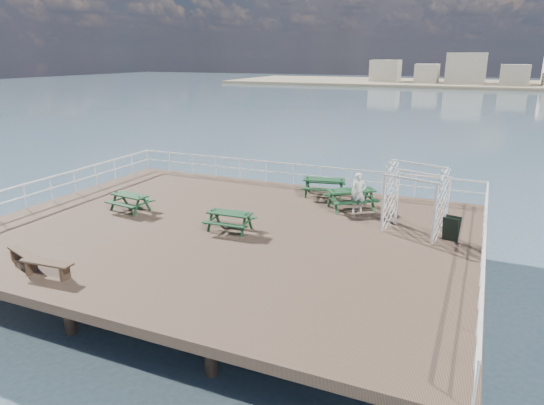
{
  "coord_description": "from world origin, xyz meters",
  "views": [
    {
      "loc": [
        8.46,
        -15.02,
        6.23
      ],
      "look_at": [
        1.7,
        0.35,
        1.1
      ],
      "focal_mm": 32.0,
      "sensor_mm": 36.0,
      "label": 1
    }
  ],
  "objects_px": {
    "flat_bench_far": "(23,255)",
    "picnic_table_b": "(324,184)",
    "picnic_table_a": "(130,199)",
    "picnic_table_d": "(230,217)",
    "flat_bench_near": "(47,265)",
    "trellis_arbor": "(415,203)",
    "person": "(358,193)",
    "picnic_table_c": "(351,195)"
  },
  "relations": [
    {
      "from": "flat_bench_far",
      "to": "picnic_table_b",
      "type": "bearing_deg",
      "value": 78.88
    },
    {
      "from": "picnic_table_a",
      "to": "picnic_table_d",
      "type": "bearing_deg",
      "value": 3.13
    },
    {
      "from": "picnic_table_b",
      "to": "flat_bench_near",
      "type": "distance_m",
      "value": 12.36
    },
    {
      "from": "trellis_arbor",
      "to": "person",
      "type": "xyz_separation_m",
      "value": [
        -2.43,
        1.58,
        -0.33
      ]
    },
    {
      "from": "picnic_table_b",
      "to": "flat_bench_near",
      "type": "height_order",
      "value": "picnic_table_b"
    },
    {
      "from": "picnic_table_b",
      "to": "picnic_table_d",
      "type": "bearing_deg",
      "value": -118.47
    },
    {
      "from": "flat_bench_far",
      "to": "flat_bench_near",
      "type": "bearing_deg",
      "value": 4.03
    },
    {
      "from": "picnic_table_d",
      "to": "trellis_arbor",
      "type": "distance_m",
      "value": 6.71
    },
    {
      "from": "picnic_table_a",
      "to": "picnic_table_b",
      "type": "relative_size",
      "value": 0.84
    },
    {
      "from": "picnic_table_a",
      "to": "person",
      "type": "distance_m",
      "value": 9.45
    },
    {
      "from": "picnic_table_b",
      "to": "person",
      "type": "relative_size",
      "value": 1.28
    },
    {
      "from": "picnic_table_c",
      "to": "picnic_table_b",
      "type": "bearing_deg",
      "value": 102.46
    },
    {
      "from": "picnic_table_d",
      "to": "picnic_table_b",
      "type": "bearing_deg",
      "value": 70.76
    },
    {
      "from": "trellis_arbor",
      "to": "picnic_table_a",
      "type": "bearing_deg",
      "value": -153.21
    },
    {
      "from": "flat_bench_far",
      "to": "trellis_arbor",
      "type": "bearing_deg",
      "value": 53.84
    },
    {
      "from": "picnic_table_a",
      "to": "picnic_table_b",
      "type": "bearing_deg",
      "value": 46.64
    },
    {
      "from": "picnic_table_c",
      "to": "picnic_table_d",
      "type": "bearing_deg",
      "value": -164.54
    },
    {
      "from": "picnic_table_c",
      "to": "flat_bench_far",
      "type": "xyz_separation_m",
      "value": [
        -7.81,
        -9.61,
        -0.28
      ]
    },
    {
      "from": "flat_bench_near",
      "to": "picnic_table_a",
      "type": "bearing_deg",
      "value": 103.44
    },
    {
      "from": "picnic_table_d",
      "to": "trellis_arbor",
      "type": "xyz_separation_m",
      "value": [
        6.23,
        2.4,
        0.65
      ]
    },
    {
      "from": "picnic_table_d",
      "to": "trellis_arbor",
      "type": "height_order",
      "value": "trellis_arbor"
    },
    {
      "from": "picnic_table_d",
      "to": "person",
      "type": "xyz_separation_m",
      "value": [
        3.81,
        3.98,
        0.33
      ]
    },
    {
      "from": "picnic_table_a",
      "to": "person",
      "type": "relative_size",
      "value": 1.07
    },
    {
      "from": "picnic_table_a",
      "to": "picnic_table_c",
      "type": "height_order",
      "value": "picnic_table_c"
    },
    {
      "from": "picnic_table_c",
      "to": "person",
      "type": "relative_size",
      "value": 1.5
    },
    {
      "from": "picnic_table_c",
      "to": "flat_bench_far",
      "type": "relative_size",
      "value": 1.63
    },
    {
      "from": "picnic_table_a",
      "to": "picnic_table_b",
      "type": "height_order",
      "value": "picnic_table_b"
    },
    {
      "from": "picnic_table_d",
      "to": "person",
      "type": "height_order",
      "value": "person"
    },
    {
      "from": "picnic_table_d",
      "to": "flat_bench_far",
      "type": "distance_m",
      "value": 6.86
    },
    {
      "from": "picnic_table_d",
      "to": "picnic_table_a",
      "type": "bearing_deg",
      "value": 172.84
    },
    {
      "from": "picnic_table_b",
      "to": "picnic_table_c",
      "type": "relative_size",
      "value": 0.85
    },
    {
      "from": "person",
      "to": "trellis_arbor",
      "type": "bearing_deg",
      "value": -50.41
    },
    {
      "from": "picnic_table_a",
      "to": "flat_bench_far",
      "type": "distance_m",
      "value": 5.71
    },
    {
      "from": "picnic_table_a",
      "to": "picnic_table_d",
      "type": "height_order",
      "value": "picnic_table_d"
    },
    {
      "from": "flat_bench_near",
      "to": "person",
      "type": "xyz_separation_m",
      "value": [
        6.82,
        9.58,
        0.48
      ]
    },
    {
      "from": "picnic_table_b",
      "to": "person",
      "type": "height_order",
      "value": "person"
    },
    {
      "from": "picnic_table_b",
      "to": "picnic_table_a",
      "type": "bearing_deg",
      "value": -152.87
    },
    {
      "from": "trellis_arbor",
      "to": "person",
      "type": "distance_m",
      "value": 2.91
    },
    {
      "from": "picnic_table_a",
      "to": "picnic_table_c",
      "type": "xyz_separation_m",
      "value": [
        8.36,
        3.93,
        0.1
      ]
    },
    {
      "from": "picnic_table_c",
      "to": "trellis_arbor",
      "type": "relative_size",
      "value": 0.96
    },
    {
      "from": "picnic_table_a",
      "to": "picnic_table_d",
      "type": "distance_m",
      "value": 4.97
    },
    {
      "from": "flat_bench_near",
      "to": "trellis_arbor",
      "type": "relative_size",
      "value": 0.65
    }
  ]
}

